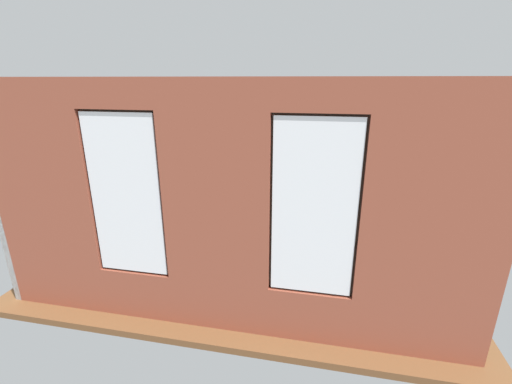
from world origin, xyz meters
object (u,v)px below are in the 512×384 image
(couch_by_window, at_px, (219,277))
(potted_plant_corner_far_left, at_px, (426,293))
(coffee_table, at_px, (263,218))
(potted_plant_near_tv, at_px, (134,229))
(tv_flatscreen, at_px, (134,188))
(table_plant_small, at_px, (263,210))
(potted_plant_by_left_couch, at_px, (361,209))
(remote_black, at_px, (244,215))
(cup_ceramic, at_px, (267,215))
(potted_plant_foreground_right, at_px, (182,174))
(potted_plant_corner_near_left, at_px, (381,188))
(candle_jar, at_px, (257,211))
(media_console, at_px, (137,215))
(remote_gray, at_px, (281,214))
(potted_plant_between_couches, at_px, (317,266))
(couch_left, at_px, (389,242))

(couch_by_window, relative_size, potted_plant_corner_far_left, 2.62)
(coffee_table, bearing_deg, potted_plant_near_tv, 25.72)
(coffee_table, xyz_separation_m, tv_flatscreen, (2.92, 0.10, 0.51))
(table_plant_small, height_order, potted_plant_corner_far_left, potted_plant_corner_far_left)
(couch_by_window, relative_size, potted_plant_by_left_couch, 3.40)
(potted_plant_by_left_couch, bearing_deg, potted_plant_corner_far_left, 99.45)
(table_plant_small, bearing_deg, tv_flatscreen, 2.01)
(couch_by_window, relative_size, coffee_table, 1.53)
(tv_flatscreen, bearing_deg, remote_black, 179.67)
(cup_ceramic, height_order, potted_plant_foreground_right, potted_plant_foreground_right)
(potted_plant_near_tv, bearing_deg, table_plant_small, -154.28)
(potted_plant_foreground_right, distance_m, potted_plant_corner_near_left, 5.25)
(candle_jar, bearing_deg, potted_plant_corner_near_left, -147.46)
(couch_by_window, distance_m, candle_jar, 2.43)
(media_console, relative_size, potted_plant_foreground_right, 1.14)
(remote_black, height_order, remote_gray, same)
(potted_plant_near_tv, bearing_deg, potted_plant_corner_near_left, -148.83)
(potted_plant_between_couches, bearing_deg, table_plant_small, -62.16)
(media_console, height_order, potted_plant_corner_near_left, potted_plant_corner_near_left)
(coffee_table, height_order, table_plant_small, table_plant_small)
(coffee_table, relative_size, cup_ceramic, 12.06)
(candle_jar, relative_size, potted_plant_near_tv, 0.17)
(coffee_table, bearing_deg, tv_flatscreen, 2.01)
(potted_plant_by_left_couch, relative_size, potted_plant_corner_near_left, 0.47)
(remote_black, xyz_separation_m, potted_plant_between_couches, (-1.60, 2.16, 0.21))
(table_plant_small, xyz_separation_m, potted_plant_corner_near_left, (-2.64, -1.89, 0.07))
(potted_plant_near_tv, relative_size, potted_plant_foreground_right, 0.61)
(candle_jar, xyz_separation_m, tv_flatscreen, (2.75, 0.20, 0.40))
(candle_jar, xyz_separation_m, table_plant_small, (-0.17, 0.10, 0.05))
(couch_by_window, bearing_deg, candle_jar, -92.15)
(couch_by_window, bearing_deg, couch_left, -147.24)
(potted_plant_between_couches, relative_size, potted_plant_corner_near_left, 0.77)
(coffee_table, distance_m, potted_plant_between_couches, 2.59)
(candle_jar, xyz_separation_m, potted_plant_near_tv, (2.20, 1.24, -0.09))
(candle_jar, distance_m, potted_plant_between_couches, 2.75)
(potted_plant_between_couches, distance_m, potted_plant_corner_near_left, 4.40)
(couch_left, relative_size, coffee_table, 1.52)
(couch_by_window, bearing_deg, tv_flatscreen, -39.95)
(media_console, bearing_deg, cup_ceramic, 179.78)
(couch_by_window, relative_size, table_plant_small, 10.05)
(potted_plant_foreground_right, xyz_separation_m, potted_plant_corner_near_left, (-5.25, -0.03, -0.09))
(tv_flatscreen, bearing_deg, candle_jar, -175.84)
(potted_plant_between_couches, bearing_deg, coffee_table, -62.16)
(couch_left, relative_size, potted_plant_near_tv, 3.20)
(coffee_table, height_order, potted_plant_between_couches, potted_plant_between_couches)
(potted_plant_corner_far_left, distance_m, potted_plant_by_left_couch, 3.35)
(couch_by_window, relative_size, potted_plant_corner_near_left, 1.60)
(media_console, distance_m, potted_plant_by_left_couch, 5.09)
(tv_flatscreen, xyz_separation_m, potted_plant_by_left_couch, (-5.00, -0.98, -0.48))
(couch_by_window, xyz_separation_m, cup_ceramic, (-0.36, -2.21, 0.15))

